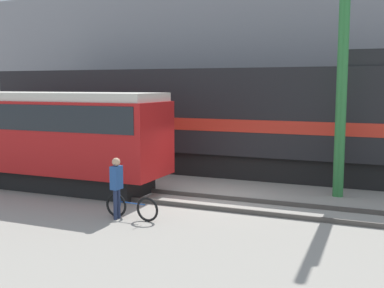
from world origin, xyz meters
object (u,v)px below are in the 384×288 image
(streetcar, at_px, (31,133))
(person, at_px, (116,182))
(utility_pole_center, at_px, (344,78))
(utility_pole_left, at_px, (341,59))
(freight_locomotive, at_px, (195,118))
(bicycle, at_px, (132,207))

(streetcar, xyz_separation_m, person, (5.47, -2.70, -0.95))
(person, height_order, utility_pole_center, utility_pole_center)
(streetcar, distance_m, utility_pole_left, 11.59)
(utility_pole_center, bearing_deg, streetcar, -166.16)
(streetcar, distance_m, utility_pole_center, 11.57)
(freight_locomotive, xyz_separation_m, streetcar, (-4.49, -5.45, -0.33))
(streetcar, distance_m, bicycle, 6.63)
(utility_pole_left, bearing_deg, utility_pole_center, 0.00)
(bicycle, distance_m, utility_pole_left, 8.52)
(person, bearing_deg, streetcar, 153.74)
(streetcar, relative_size, utility_pole_left, 1.16)
(utility_pole_center, bearing_deg, freight_locomotive, 157.46)
(freight_locomotive, xyz_separation_m, utility_pole_center, (6.57, -2.73, 1.70))
(freight_locomotive, distance_m, person, 8.31)
(person, height_order, utility_pole_left, utility_pole_left)
(freight_locomotive, xyz_separation_m, person, (0.97, -8.15, -1.29))
(bicycle, bearing_deg, streetcar, 156.37)
(person, relative_size, utility_pole_left, 0.19)
(streetcar, bearing_deg, bicycle, -23.63)
(bicycle, bearing_deg, person, -162.94)
(bicycle, relative_size, utility_pole_center, 0.22)
(bicycle, height_order, utility_pole_left, utility_pole_left)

